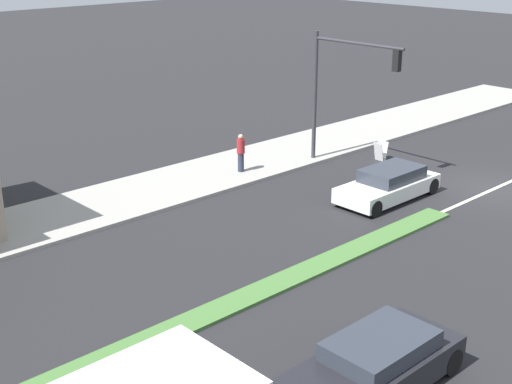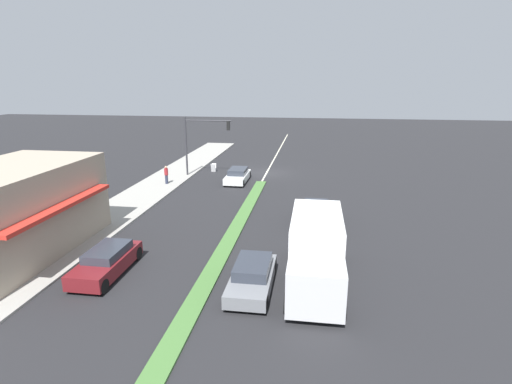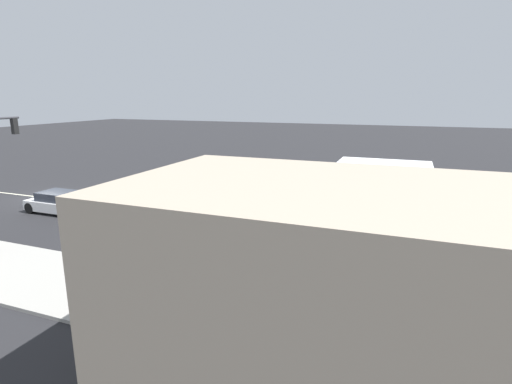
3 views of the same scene
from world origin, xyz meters
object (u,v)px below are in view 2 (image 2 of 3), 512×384
warning_aframe_sign (214,168)px  delivery_truck (316,250)px  pedestrian (166,174)px  suv_grey (252,276)px  van_white (238,176)px  traffic_signal_main (200,137)px  sedan_dark (316,214)px  sedan_maroon (107,261)px

warning_aframe_sign → delivery_truck: delivery_truck is taller
pedestrian → suv_grey: bearing=121.4°
warning_aframe_sign → van_white: (-3.26, 3.77, 0.16)m
traffic_signal_main → van_white: traffic_signal_main is taller
traffic_signal_main → suv_grey: (-8.32, 20.86, -3.28)m
warning_aframe_sign → van_white: bearing=130.9°
suv_grey → warning_aframe_sign: bearing=-71.6°
pedestrian → warning_aframe_sign: 6.54m
delivery_truck → suv_grey: delivery_truck is taller
warning_aframe_sign → sedan_dark: 17.36m
warning_aframe_sign → suv_grey: (-7.66, 23.03, 0.19)m
van_white → suv_grey: bearing=102.9°
van_white → traffic_signal_main: bearing=-22.2°
traffic_signal_main → sedan_maroon: (-1.12, 20.46, -3.27)m
pedestrian → van_white: bearing=-161.0°
pedestrian → suv_grey: (-10.48, 17.16, -0.36)m
sedan_maroon → sedan_dark: bearing=-138.7°
traffic_signal_main → pedestrian: size_ratio=3.45×
suv_grey → delivery_truck: bearing=-153.3°
sedan_dark → sedan_maroon: size_ratio=1.02×
sedan_dark → suv_grey: 9.60m
sedan_maroon → delivery_truck: bearing=-174.3°
warning_aframe_sign → sedan_dark: (-10.46, 13.85, 0.20)m
pedestrian → suv_grey: 20.11m
sedan_maroon → van_white: bearing=-98.4°
traffic_signal_main → sedan_maroon: bearing=93.1°
sedan_maroon → pedestrian: bearing=-78.9°
warning_aframe_sign → suv_grey: bearing=108.4°
sedan_maroon → traffic_signal_main: bearing=-86.9°
sedan_dark → traffic_signal_main: bearing=-46.4°
delivery_truck → sedan_dark: bearing=-90.0°
warning_aframe_sign → sedan_dark: size_ratio=0.19×
suv_grey → sedan_maroon: 7.21m
traffic_signal_main → sedan_maroon: traffic_signal_main is taller
pedestrian → van_white: (-6.08, -2.10, -0.38)m
pedestrian → van_white: size_ratio=0.37×
traffic_signal_main → suv_grey: bearing=111.8°
traffic_signal_main → pedestrian: (2.16, 3.70, -2.93)m
traffic_signal_main → delivery_truck: 22.54m
suv_grey → sedan_maroon: sedan_maroon is taller
delivery_truck → van_white: 19.27m
delivery_truck → sedan_maroon: 10.08m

